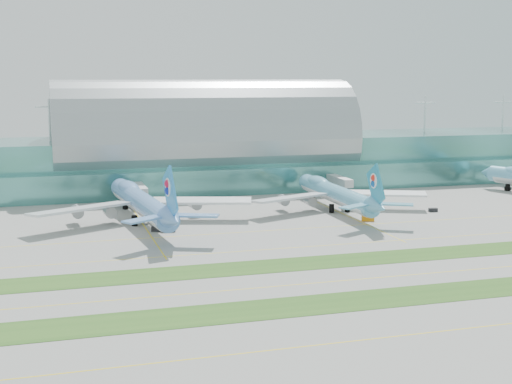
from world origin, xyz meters
name	(u,v)px	position (x,y,z in m)	size (l,w,h in m)	color
ground	(321,265)	(0.00, 0.00, 0.00)	(700.00, 700.00, 0.00)	gray
terminal	(205,152)	(0.01, 128.79, 14.23)	(340.00, 69.10, 36.00)	#3D7A75
grass_strip_near	(373,299)	(0.00, -28.00, 0.04)	(420.00, 12.00, 0.08)	#2D591E
grass_strip_far	(318,262)	(0.00, 2.00, 0.04)	(420.00, 12.00, 0.08)	#2D591E
taxiline_a	(423,333)	(0.00, -48.00, 0.01)	(420.00, 0.35, 0.01)	yellow
taxiline_b	(345,280)	(0.00, -14.00, 0.01)	(420.00, 0.35, 0.01)	yellow
taxiline_c	(296,247)	(0.00, 18.00, 0.01)	(420.00, 0.35, 0.01)	yellow
taxiline_d	(271,230)	(0.00, 40.00, 0.01)	(420.00, 0.35, 0.01)	yellow
airliner_b	(141,201)	(-34.41, 62.63, 6.63)	(68.54, 78.17, 21.51)	#6194D6
airliner_c	(335,192)	(30.41, 64.79, 5.98)	(62.12, 70.39, 19.40)	#5DAACC
gse_c	(169,229)	(-28.65, 46.67, 0.83)	(3.85, 2.07, 1.67)	black
gse_d	(158,229)	(-31.62, 47.90, 0.72)	(3.69, 1.59, 1.44)	black
gse_e	(368,219)	(33.10, 44.77, 0.77)	(3.78, 1.94, 1.54)	orange
gse_f	(433,210)	(60.52, 52.93, 0.62)	(2.80, 1.45, 1.24)	black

